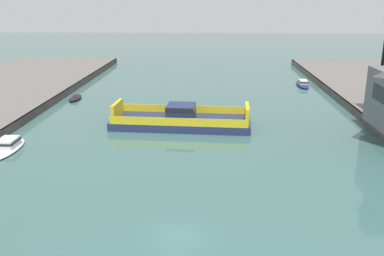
# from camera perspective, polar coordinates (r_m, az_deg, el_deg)

# --- Properties ---
(ground_plane) EXTENTS (400.00, 400.00, 0.00)m
(ground_plane) POSITION_cam_1_polar(r_m,az_deg,el_deg) (33.40, -1.81, -14.41)
(ground_plane) COLOR #3D6660
(chain_ferry) EXTENTS (19.87, 8.23, 3.30)m
(chain_ferry) POSITION_cam_1_polar(r_m,az_deg,el_deg) (59.91, -1.48, 1.15)
(chain_ferry) COLOR navy
(chain_ferry) RESTS_ON ground
(moored_boat_near_right) EXTENTS (1.82, 5.08, 1.09)m
(moored_boat_near_right) POSITION_cam_1_polar(r_m,az_deg,el_deg) (78.95, -15.49, 3.92)
(moored_boat_near_right) COLOR black
(moored_boat_near_right) RESTS_ON ground
(moored_boat_mid_left) EXTENTS (2.34, 7.91, 1.35)m
(moored_boat_mid_left) POSITION_cam_1_polar(r_m,az_deg,el_deg) (91.11, 14.73, 5.81)
(moored_boat_mid_left) COLOR navy
(moored_boat_mid_left) RESTS_ON ground
(moored_boat_far_left) EXTENTS (3.11, 8.31, 1.31)m
(moored_boat_far_left) POSITION_cam_1_polar(r_m,az_deg,el_deg) (55.38, -23.72, -2.24)
(moored_boat_far_left) COLOR white
(moored_boat_far_left) RESTS_ON ground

